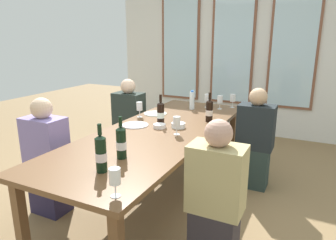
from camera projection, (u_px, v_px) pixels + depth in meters
The scene contains 22 objects.
ground_plane at pixel (159, 197), 3.22m from camera, with size 12.00×12.00×0.00m, color olive.
back_wall_with_windows at pixel (233, 47), 5.16m from camera, with size 4.21×0.10×2.90m.
dining_table at pixel (159, 136), 3.04m from camera, with size 1.01×2.80×0.74m.
white_plate_0 at pixel (155, 114), 3.64m from camera, with size 0.27×0.27×0.01m, color white.
white_plate_1 at pixel (135, 125), 3.17m from camera, with size 0.27×0.27×0.01m, color white.
wine_bottle_0 at pixel (209, 111), 3.29m from camera, with size 0.08×0.08×0.32m.
wine_bottle_1 at pixel (121, 142), 2.29m from camera, with size 0.08×0.08×0.32m.
wine_bottle_2 at pixel (101, 153), 2.06m from camera, with size 0.08×0.08×0.34m.
wine_bottle_3 at pixel (161, 113), 3.20m from camera, with size 0.08×0.08×0.31m.
tasting_bowl_0 at pixel (178, 125), 3.09m from camera, with size 0.14×0.14×0.05m, color white.
tasting_bowl_1 at pixel (159, 126), 3.08m from camera, with size 0.13×0.13×0.04m, color white.
water_bottle at pixel (192, 100), 3.86m from camera, with size 0.06×0.06×0.24m.
wine_glass_0 at pixel (177, 123), 2.85m from camera, with size 0.07×0.07×0.17m.
wine_glass_1 at pixel (207, 98), 3.96m from camera, with size 0.07×0.07×0.17m.
wine_glass_2 at pixel (220, 100), 3.86m from camera, with size 0.07×0.07×0.17m.
wine_glass_3 at pixel (233, 98), 3.95m from camera, with size 0.07×0.07×0.17m.
wine_glass_4 at pixel (139, 107), 3.48m from camera, with size 0.07×0.07×0.17m.
wine_glass_5 at pixel (115, 177), 1.74m from camera, with size 0.07×0.07×0.17m.
seated_person_0 at pixel (129, 123), 4.03m from camera, with size 0.38×0.24×1.11m.
seated_person_1 at pixel (255, 141), 3.35m from camera, with size 0.38×0.24×1.11m.
seated_person_2 at pixel (47, 160), 2.84m from camera, with size 0.38×0.24×1.11m.
seated_person_3 at pixel (215, 200), 2.14m from camera, with size 0.38×0.24×1.11m.
Camera 1 is at (1.36, -2.56, 1.63)m, focal length 32.93 mm.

